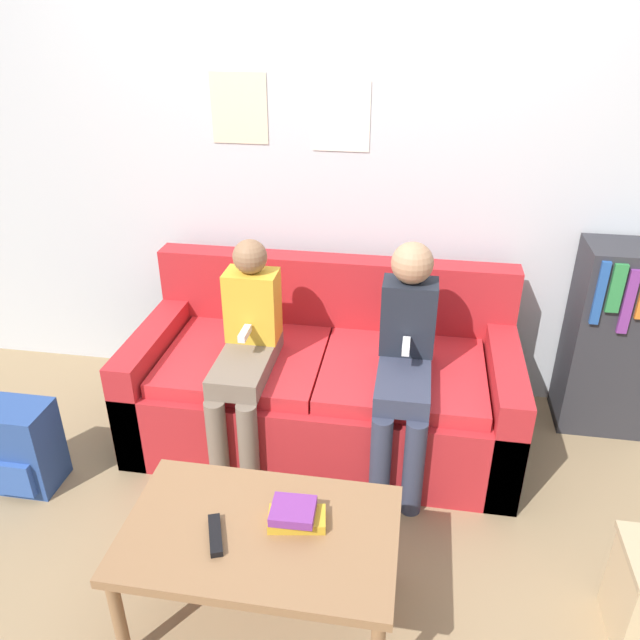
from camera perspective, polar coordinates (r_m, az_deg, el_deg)
ground_plane at (r=2.87m, az=-1.39°, el=-16.60°), size 10.00×10.00×0.00m
wall_back at (r=3.18m, az=2.00°, el=14.95°), size 8.00×0.06×2.60m
couch at (r=3.11m, az=0.42°, el=-5.95°), size 1.82×0.86×0.83m
coffee_table at (r=2.23m, az=-5.47°, el=-19.35°), size 0.92×0.57×0.42m
person_left at (r=2.84m, az=-6.75°, el=-2.53°), size 0.24×0.58×1.04m
person_right at (r=2.74m, az=7.82°, el=-3.15°), size 0.24×0.58×1.08m
tv_remote at (r=2.18m, az=-9.54°, el=-18.82°), size 0.10×0.17×0.02m
book_stack at (r=2.19m, az=-2.29°, el=-17.41°), size 0.21×0.14×0.07m
bookshelf at (r=3.40m, az=25.27°, el=-1.58°), size 0.43×0.32×0.98m
backpack at (r=3.13m, az=-25.46°, el=-10.48°), size 0.27×0.25×0.41m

